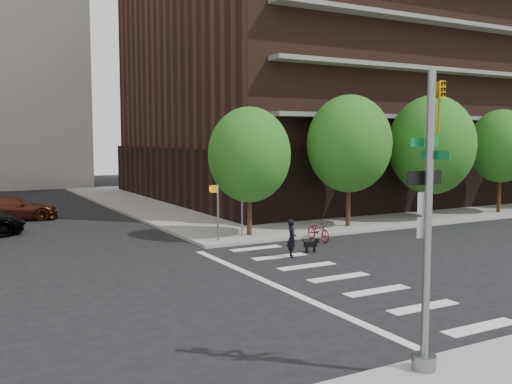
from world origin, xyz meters
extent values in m
plane|color=black|center=(0.00, 0.00, 0.00)|extent=(120.00, 120.00, 0.00)
cube|color=gray|center=(20.50, 23.50, 0.07)|extent=(39.00, 33.00, 0.15)
cube|color=silver|center=(3.00, -6.00, 0.01)|extent=(2.40, 0.50, 0.01)
cube|color=silver|center=(3.00, -4.00, 0.01)|extent=(2.40, 0.50, 0.01)
cube|color=silver|center=(3.00, -2.00, 0.01)|extent=(2.40, 0.50, 0.01)
cube|color=silver|center=(3.00, 0.00, 0.01)|extent=(2.40, 0.50, 0.01)
cube|color=silver|center=(3.00, 2.00, 0.01)|extent=(2.40, 0.50, 0.01)
cube|color=silver|center=(3.00, 4.00, 0.01)|extent=(2.40, 0.50, 0.01)
cube|color=silver|center=(3.00, 6.00, 0.01)|extent=(2.40, 0.50, 0.01)
cube|color=silver|center=(0.50, 0.00, 0.01)|extent=(0.30, 13.00, 0.01)
cube|color=black|center=(18.00, 24.00, 2.15)|extent=(25.50, 25.50, 4.00)
cylinder|color=#301E11|center=(4.00, 8.50, 1.30)|extent=(0.24, 0.24, 2.30)
sphere|color=#235B19|center=(4.00, 8.50, 4.05)|extent=(4.00, 4.00, 4.00)
cylinder|color=#301E11|center=(10.00, 8.50, 1.45)|extent=(0.24, 0.24, 2.60)
sphere|color=#235B19|center=(10.00, 8.50, 4.55)|extent=(4.50, 4.50, 4.50)
cylinder|color=#301E11|center=(16.00, 8.50, 1.30)|extent=(0.24, 0.24, 2.30)
sphere|color=#235B19|center=(16.00, 8.50, 4.45)|extent=(5.00, 5.00, 5.00)
cylinder|color=#301E11|center=(22.00, 8.50, 1.45)|extent=(0.24, 0.24, 2.60)
sphere|color=#235B19|center=(22.00, 8.50, 4.35)|extent=(4.00, 4.00, 4.00)
cylinder|color=slate|center=(-0.50, -7.50, 3.15)|extent=(0.16, 0.16, 6.00)
cylinder|color=slate|center=(-0.50, -7.50, 0.30)|extent=(0.50, 0.50, 0.30)
imported|color=gold|center=(-0.25, -7.50, 5.45)|extent=(0.16, 0.20, 1.00)
cube|color=#0A5926|center=(-0.50, -7.35, 4.75)|extent=(0.75, 0.02, 0.18)
cube|color=#0A5926|center=(-0.35, -7.50, 4.50)|extent=(0.02, 0.75, 0.18)
cube|color=black|center=(-0.50, -7.38, 4.05)|extent=(0.90, 0.02, 0.28)
cube|color=silver|center=(-0.50, -7.38, 3.55)|extent=(0.32, 0.02, 0.42)
cube|color=silver|center=(-0.50, -7.38, 3.05)|extent=(0.32, 0.02, 0.42)
cylinder|color=slate|center=(2.00, 7.80, 1.45)|extent=(0.10, 0.10, 2.60)
cube|color=gold|center=(1.80, 7.80, 2.55)|extent=(0.32, 0.25, 0.32)
cylinder|color=slate|center=(3.50, 8.30, 1.25)|extent=(0.08, 0.08, 2.20)
cube|color=gold|center=(3.50, 8.15, 2.15)|extent=(0.64, 0.02, 0.64)
imported|color=#441B11|center=(-5.50, 20.41, 0.74)|extent=(2.55, 5.28, 1.48)
imported|color=maroon|center=(6.52, 6.26, 0.48)|extent=(0.72, 1.86, 0.96)
imported|color=black|center=(3.41, 3.71, 0.78)|extent=(0.66, 0.56, 1.55)
cube|color=black|center=(4.60, 4.10, 0.35)|extent=(0.57, 0.23, 0.22)
cube|color=black|center=(4.90, 4.07, 0.49)|extent=(0.17, 0.15, 0.16)
cylinder|color=black|center=(4.76, 4.16, 0.12)|extent=(0.06, 0.06, 0.24)
cylinder|color=black|center=(4.43, 4.05, 0.12)|extent=(0.06, 0.06, 0.24)
camera|label=1|loc=(-8.87, -15.68, 4.83)|focal=40.00mm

